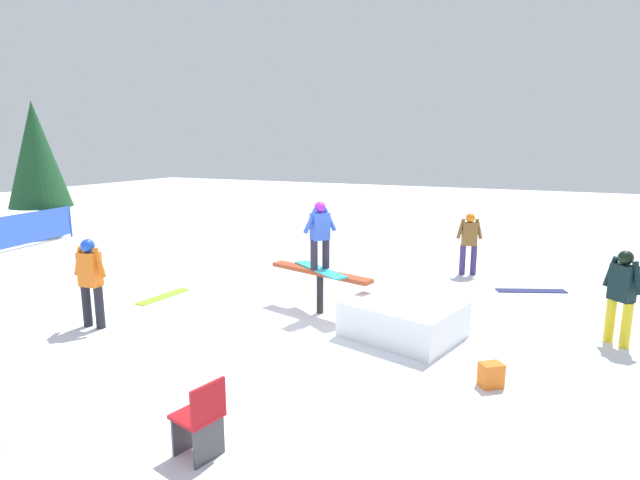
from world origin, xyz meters
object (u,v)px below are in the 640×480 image
object	(u,v)px
bystander_brown	(469,240)
loose_snowboard_navy	(531,291)
backpack_on_snow	(491,375)
bystander_orange	(91,278)
rail_feature	(320,277)
main_rider_on_rail	(320,237)
folding_chair	(200,421)
pine_tree_near	(36,155)
loose_snowboard_lime	(163,296)
bystander_black	(622,292)

from	to	relation	value
bystander_brown	loose_snowboard_navy	bearing A→B (deg)	128.51
backpack_on_snow	loose_snowboard_navy	bearing A→B (deg)	49.29
bystander_orange	rail_feature	bearing A→B (deg)	30.93
main_rider_on_rail	folding_chair	bearing A→B (deg)	133.47
main_rider_on_rail	bystander_orange	distance (m)	4.23
pine_tree_near	bystander_brown	bearing A→B (deg)	-176.90
rail_feature	folding_chair	size ratio (longest dim) A/B	2.64
loose_snowboard_navy	loose_snowboard_lime	xyz separation A→B (m)	(7.26, 3.83, 0.00)
bystander_orange	bystander_brown	world-z (taller)	bystander_orange
bystander_brown	loose_snowboard_lime	world-z (taller)	bystander_brown
folding_chair	pine_tree_near	distance (m)	15.90
bystander_black	folding_chair	bearing A→B (deg)	92.38
rail_feature	folding_chair	world-z (taller)	folding_chair
main_rider_on_rail	bystander_brown	bearing A→B (deg)	-83.32
folding_chair	pine_tree_near	world-z (taller)	pine_tree_near
bystander_brown	loose_snowboard_lime	xyz separation A→B (m)	(5.72, 4.74, -0.87)
rail_feature	bystander_orange	size ratio (longest dim) A/B	1.42
main_rider_on_rail	pine_tree_near	size ratio (longest dim) A/B	0.30
bystander_orange	bystander_black	distance (m)	9.08
folding_chair	backpack_on_snow	xyz separation A→B (m)	(-2.62, -2.93, -0.24)
main_rider_on_rail	folding_chair	size ratio (longest dim) A/B	1.64
loose_snowboard_lime	backpack_on_snow	xyz separation A→B (m)	(-6.95, 1.27, 0.16)
loose_snowboard_navy	loose_snowboard_lime	distance (m)	8.21
rail_feature	bystander_brown	bearing A→B (deg)	-102.42
loose_snowboard_lime	bystander_black	bearing A→B (deg)	-77.54
bystander_black	rail_feature	bearing A→B (deg)	48.59
rail_feature	bystander_brown	size ratio (longest dim) A/B	1.48
rail_feature	pine_tree_near	bearing A→B (deg)	-0.36
rail_feature	loose_snowboard_navy	xyz separation A→B (m)	(-3.73, -3.33, -0.71)
main_rider_on_rail	bystander_brown	world-z (taller)	main_rider_on_rail
rail_feature	bystander_orange	world-z (taller)	bystander_orange
bystander_black	bystander_brown	distance (m)	4.65
folding_chair	pine_tree_near	xyz separation A→B (m)	(13.43, -8.15, 2.48)
folding_chair	pine_tree_near	bearing A→B (deg)	-108.15
loose_snowboard_navy	folding_chair	world-z (taller)	folding_chair
loose_snowboard_lime	rail_feature	bearing A→B (deg)	-76.91
loose_snowboard_lime	folding_chair	distance (m)	6.04
folding_chair	bystander_black	bearing A→B (deg)	154.01
bystander_brown	loose_snowboard_navy	distance (m)	1.99
bystander_black	loose_snowboard_lime	size ratio (longest dim) A/B	1.21
bystander_brown	bystander_black	bearing A→B (deg)	108.43
bystander_brown	loose_snowboard_navy	world-z (taller)	bystander_brown
backpack_on_snow	folding_chair	bearing A→B (deg)	-168.96
bystander_black	backpack_on_snow	world-z (taller)	bystander_black
rail_feature	loose_snowboard_navy	distance (m)	5.05
bystander_black	bystander_orange	bearing A→B (deg)	61.28
bystander_brown	backpack_on_snow	xyz separation A→B (m)	(-1.23, 6.01, -0.72)
loose_snowboard_lime	pine_tree_near	world-z (taller)	pine_tree_near
bystander_black	pine_tree_near	size ratio (longest dim) A/B	0.34
main_rider_on_rail	rail_feature	bearing A→B (deg)	0.00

